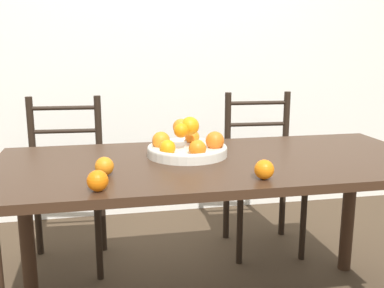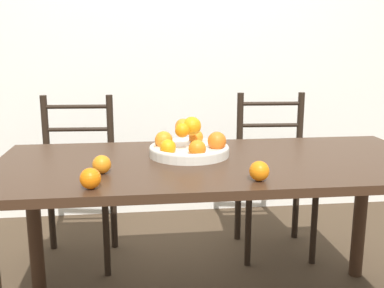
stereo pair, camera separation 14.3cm
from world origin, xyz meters
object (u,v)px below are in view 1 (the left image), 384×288
Objects in this scene: orange_loose_0 at (98,181)px; orange_loose_1 at (104,166)px; orange_loose_2 at (264,169)px; fruit_bowl at (187,146)px; chair_right at (262,173)px; chair_left at (65,184)px.

orange_loose_0 reaches higher than orange_loose_1.
orange_loose_1 is 0.97× the size of orange_loose_2.
fruit_bowl is 4.97× the size of orange_loose_1.
orange_loose_0 is at bearing -178.02° from orange_loose_2.
chair_right is at bearing 69.69° from orange_loose_2.
orange_loose_1 is 0.59m from orange_loose_2.
orange_loose_2 is 0.08× the size of chair_right.
fruit_bowl is 0.43m from orange_loose_1.
fruit_bowl reaches higher than orange_loose_2.
orange_loose_0 is at bearing -132.21° from fruit_bowl.
chair_left reaches higher than fruit_bowl.
fruit_bowl is 4.84× the size of orange_loose_2.
orange_loose_0 is 1.02× the size of orange_loose_1.
fruit_bowl is 0.37× the size of chair_left.
orange_loose_2 is (0.57, -0.16, 0.00)m from orange_loose_1.
fruit_bowl is at bearing 47.79° from orange_loose_0.
orange_loose_2 is at bearing -106.88° from chair_right.
chair_left reaches higher than orange_loose_0.
orange_loose_0 is 0.08× the size of chair_right.
chair_left reaches higher than orange_loose_2.
chair_left is at bearing 100.70° from orange_loose_0.
fruit_bowl is at bearing 33.57° from orange_loose_1.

